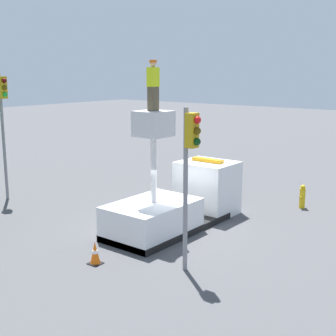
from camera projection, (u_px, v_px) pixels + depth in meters
The scene contains 7 objects.
ground_plane at pixel (168, 229), 18.00m from camera, with size 120.00×120.00×0.00m, color #4C4C4F.
bucket_truck at pixel (179, 202), 18.31m from camera, with size 6.30×2.33×4.60m.
worker at pixel (153, 85), 16.22m from camera, with size 0.40×0.26×1.75m.
traffic_light_pole at pixel (190, 157), 13.54m from camera, with size 0.34×0.57×4.96m.
traffic_light_across at pixel (3, 112), 21.39m from camera, with size 0.34×0.57×5.89m.
fire_hydrant at pixel (302, 197), 20.67m from camera, with size 0.49×0.25×1.06m.
traffic_cone_rear at pixel (95, 253), 14.69m from camera, with size 0.40×0.40×0.74m.
Camera 1 is at (-13.45, -10.62, 5.97)m, focal length 50.00 mm.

